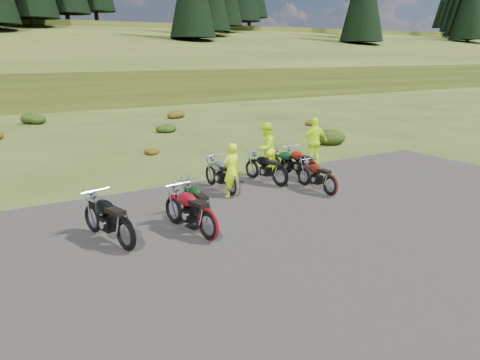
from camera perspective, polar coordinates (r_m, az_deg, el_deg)
ground at (r=13.40m, az=4.86°, el=-3.78°), size 300.00×300.00×0.00m
gravel_pad at (r=11.95m, az=10.53°, el=-6.40°), size 20.00×12.00×0.04m
hill_slope at (r=60.84m, az=-24.39°, el=9.77°), size 300.00×45.97×9.37m
conifer_41 at (r=147.75m, az=23.75°, el=19.16°), size 5.72×5.72×15.00m
shrub_3 at (r=32.62m, az=-23.74°, el=7.08°), size 1.56×1.56×0.92m
shrub_4 at (r=21.08m, az=-10.88°, el=3.66°), size 0.77×0.77×0.45m
shrub_5 at (r=26.97m, az=-9.10°, el=6.39°), size 1.03×1.03×0.61m
shrub_6 at (r=32.92m, az=-7.94°, el=8.14°), size 1.30×1.30×0.77m
shrub_7 at (r=23.77m, az=11.10°, el=5.50°), size 1.56×1.56×0.92m
shrub_8 at (r=29.64m, az=8.39°, el=7.05°), size 0.77×0.77×0.45m
motorcycle_0 at (r=11.02m, az=-13.62°, el=-8.49°), size 1.26×2.39×1.19m
motorcycle_1 at (r=11.29m, az=-3.85°, el=-7.49°), size 1.10×2.33×1.17m
motorcycle_2 at (r=12.00m, az=-4.07°, el=-6.07°), size 0.84×2.11×1.08m
motorcycle_3 at (r=14.65m, az=-0.97°, el=-2.07°), size 0.73×2.15×1.12m
motorcycle_4 at (r=14.95m, az=10.88°, el=-1.99°), size 0.65×1.95×1.02m
motorcycle_5 at (r=15.74m, az=4.89°, el=-0.89°), size 1.05×2.13×1.07m
motorcycle_6 at (r=16.40m, az=8.78°, el=-0.35°), size 0.76×2.16×1.13m
motorcycle_7 at (r=16.80m, az=7.66°, el=0.07°), size 1.19×2.08×1.03m
person_middle at (r=14.38m, az=-1.04°, el=1.10°), size 0.68×0.51×1.69m
person_right_a at (r=17.13m, az=3.15°, el=3.75°), size 1.15×1.07×1.90m
person_right_b at (r=18.76m, az=9.08°, el=4.57°), size 1.17×0.62×1.90m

